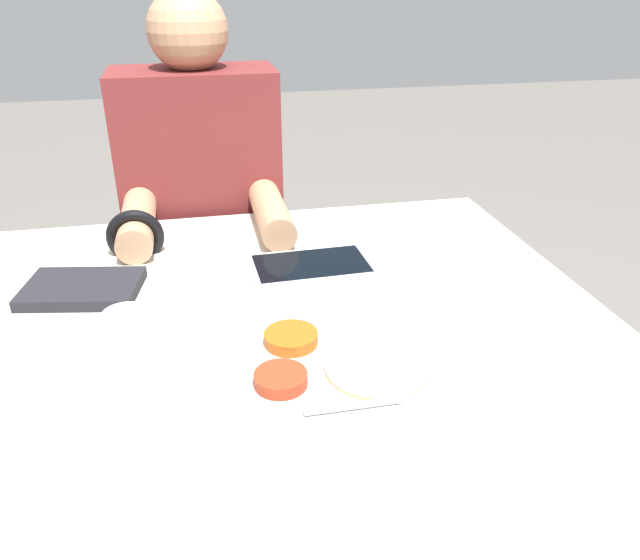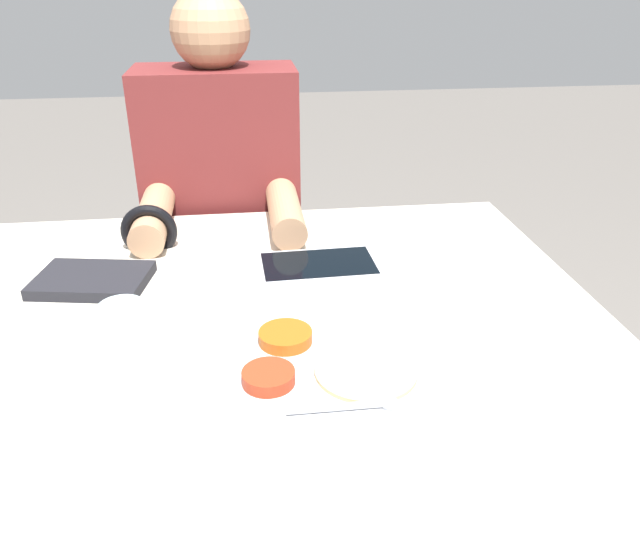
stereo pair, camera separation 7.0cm
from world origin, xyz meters
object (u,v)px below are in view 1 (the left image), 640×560
Objects in this scene: drinking_glass at (129,342)px; person_diner at (208,260)px; thali_tray at (330,369)px; tablet_device at (311,265)px; red_notebook at (83,289)px.

person_diner is at bearing 80.02° from drinking_glass.
tablet_device is at bearing 83.26° from thali_tray.
drinking_glass is at bearing -138.45° from tablet_device.
thali_tray is 3.61× the size of drinking_glass.
thali_tray is 0.48m from red_notebook.
drinking_glass is at bearing 165.82° from thali_tray.
drinking_glass is at bearing -99.98° from person_diner.
thali_tray is 0.28× the size of person_diner.
thali_tray reaches higher than red_notebook.
red_notebook is at bearing -116.32° from person_diner.
drinking_glass is (0.10, -0.25, 0.04)m from red_notebook.
drinking_glass is (-0.12, -0.69, 0.21)m from person_diner.
thali_tray is 1.56× the size of red_notebook.
drinking_glass reaches higher than red_notebook.
drinking_glass reaches higher than tablet_device.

